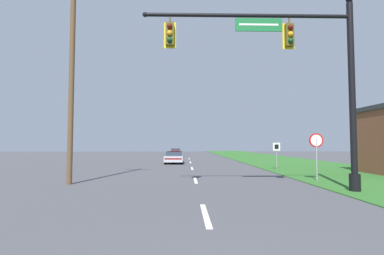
# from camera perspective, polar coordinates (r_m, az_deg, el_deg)

# --- Properties ---
(grass_verge_right) EXTENTS (10.00, 110.00, 0.04)m
(grass_verge_right) POSITION_cam_1_polar(r_m,az_deg,el_deg) (34.25, 17.64, -6.31)
(grass_verge_right) COLOR #2D6626
(grass_verge_right) RESTS_ON ground
(road_center_line) EXTENTS (0.16, 34.80, 0.01)m
(road_center_line) POSITION_cam_1_polar(r_m,az_deg,el_deg) (24.44, 0.01, -7.79)
(road_center_line) COLOR silver
(road_center_line) RESTS_ON ground
(signal_mast) EXTENTS (8.97, 0.47, 8.19)m
(signal_mast) POSITION_cam_1_polar(r_m,az_deg,el_deg) (13.48, 20.25, 9.94)
(signal_mast) COLOR black
(signal_mast) RESTS_ON grass_verge_right
(car_ahead) EXTENTS (1.85, 4.67, 1.19)m
(car_ahead) POSITION_cam_1_polar(r_m,az_deg,el_deg) (31.16, -3.41, -5.70)
(car_ahead) COLOR black
(car_ahead) RESTS_ON ground
(far_car) EXTENTS (1.82, 4.37, 1.19)m
(far_car) POSITION_cam_1_polar(r_m,az_deg,el_deg) (54.02, -3.13, -4.66)
(far_car) COLOR black
(far_car) RESTS_ON ground
(stop_sign) EXTENTS (0.76, 0.07, 2.50)m
(stop_sign) POSITION_cam_1_polar(r_m,az_deg,el_deg) (17.34, 22.59, -3.26)
(stop_sign) COLOR gray
(stop_sign) RESTS_ON grass_verge_right
(route_sign_post) EXTENTS (0.55, 0.06, 2.03)m
(route_sign_post) POSITION_cam_1_polar(r_m,az_deg,el_deg) (23.76, 15.81, -4.12)
(route_sign_post) COLOR gray
(route_sign_post) RESTS_ON grass_verge_right
(utility_pole_near) EXTENTS (1.80, 0.26, 10.56)m
(utility_pole_near) POSITION_cam_1_polar(r_m,az_deg,el_deg) (16.26, -21.94, 9.42)
(utility_pole_near) COLOR brown
(utility_pole_near) RESTS_ON ground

